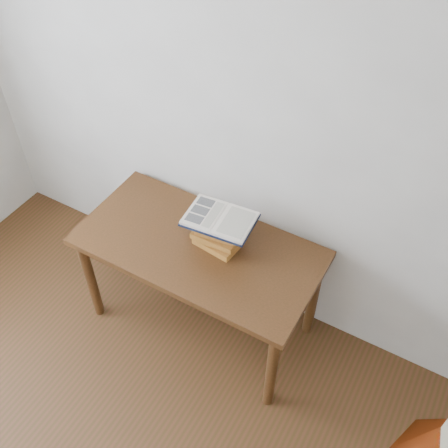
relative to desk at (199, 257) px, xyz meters
The scene contains 3 objects.
desk is the anchor object (origin of this frame).
book_stack 0.22m from the desk, 38.36° to the left, with size 0.26×0.19×0.18m.
open_book 0.32m from the desk, 32.59° to the left, with size 0.38×0.28×0.03m.
Camera 1 is at (1.07, -0.17, 2.81)m, focal length 42.00 mm.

